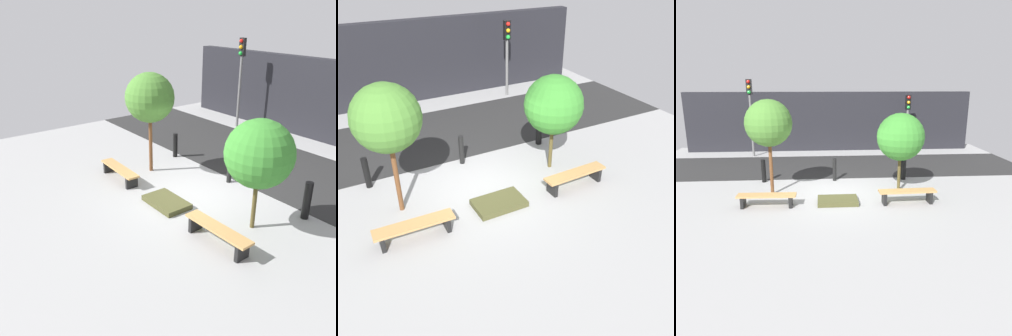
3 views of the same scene
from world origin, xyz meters
TOP-DOWN VIEW (x-y plane):
  - ground_plane at (0.00, 0.00)m, footprint 18.00×18.00m
  - road_strip at (0.00, 3.99)m, footprint 18.00×4.22m
  - building_facade at (0.00, 7.85)m, footprint 16.20×0.50m
  - bench_left at (-2.30, -1.10)m, footprint 1.90×0.45m
  - bench_right at (2.30, -1.10)m, footprint 1.91×0.45m
  - planter_bed at (0.00, -0.90)m, footprint 1.34×0.85m
  - tree_behind_left_bench at (-2.30, 0.15)m, footprint 1.62×1.62m
  - tree_behind_right_bench at (2.30, 0.15)m, footprint 1.70×1.70m
  - bollard_far_left at (-2.85, 1.63)m, footprint 0.17×0.17m
  - bollard_left at (0.00, 1.63)m, footprint 0.15×0.15m
  - bollard_center at (2.85, 1.63)m, footprint 0.21×0.21m
  - traffic_light_west at (-4.18, 6.39)m, footprint 0.28×0.27m
  - traffic_light_mid_west at (4.18, 6.39)m, footprint 0.28×0.27m

SIDE VIEW (x-z plane):
  - ground_plane at x=0.00m, z-range 0.00..0.00m
  - road_strip at x=0.00m, z-range 0.00..0.01m
  - planter_bed at x=0.00m, z-range 0.00..0.15m
  - bench_left at x=-2.30m, z-range 0.10..0.52m
  - bench_right at x=2.30m, z-range 0.11..0.56m
  - bollard_far_left at x=-2.85m, z-range 0.00..0.92m
  - bollard_left at x=0.00m, z-range 0.00..0.94m
  - bollard_center at x=2.85m, z-range 0.00..1.06m
  - building_facade at x=0.00m, z-range 0.00..3.35m
  - tree_behind_right_bench at x=2.30m, z-range 0.59..3.46m
  - traffic_light_mid_west at x=4.18m, z-range 0.63..3.86m
  - tree_behind_left_bench at x=-2.30m, z-range 0.87..4.24m
  - traffic_light_west at x=-4.18m, z-range 0.75..4.79m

